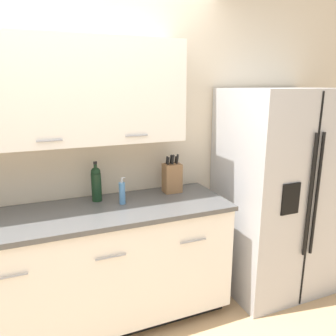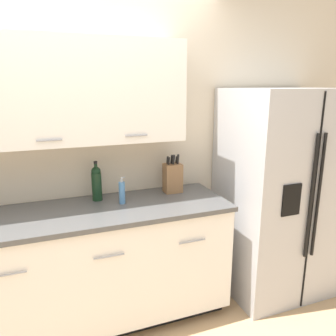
{
  "view_description": "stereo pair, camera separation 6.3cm",
  "coord_description": "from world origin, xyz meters",
  "px_view_note": "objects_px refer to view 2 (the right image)",
  "views": [
    {
      "loc": [
        -0.19,
        -1.5,
        1.79
      ],
      "look_at": [
        0.71,
        0.71,
        1.18
      ],
      "focal_mm": 35.0,
      "sensor_mm": 36.0,
      "label": 1
    },
    {
      "loc": [
        -0.13,
        -1.53,
        1.79
      ],
      "look_at": [
        0.71,
        0.71,
        1.18
      ],
      "focal_mm": 35.0,
      "sensor_mm": 36.0,
      "label": 2
    }
  ],
  "objects_px": {
    "refrigerator": "(279,193)",
    "soap_dispenser": "(122,192)",
    "knife_block": "(173,177)",
    "wine_bottle": "(97,183)"
  },
  "relations": [
    {
      "from": "wine_bottle",
      "to": "soap_dispenser",
      "type": "distance_m",
      "value": 0.22
    },
    {
      "from": "refrigerator",
      "to": "wine_bottle",
      "type": "distance_m",
      "value": 1.55
    },
    {
      "from": "refrigerator",
      "to": "soap_dispenser",
      "type": "relative_size",
      "value": 8.67
    },
    {
      "from": "knife_block",
      "to": "soap_dispenser",
      "type": "xyz_separation_m",
      "value": [
        -0.45,
        -0.12,
        -0.04
      ]
    },
    {
      "from": "knife_block",
      "to": "wine_bottle",
      "type": "height_order",
      "value": "knife_block"
    },
    {
      "from": "refrigerator",
      "to": "wine_bottle",
      "type": "xyz_separation_m",
      "value": [
        -1.52,
        0.24,
        0.19
      ]
    },
    {
      "from": "refrigerator",
      "to": "soap_dispenser",
      "type": "distance_m",
      "value": 1.37
    },
    {
      "from": "refrigerator",
      "to": "knife_block",
      "type": "relative_size",
      "value": 5.54
    },
    {
      "from": "knife_block",
      "to": "wine_bottle",
      "type": "relative_size",
      "value": 1.04
    },
    {
      "from": "soap_dispenser",
      "to": "knife_block",
      "type": "bearing_deg",
      "value": 14.78
    }
  ]
}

